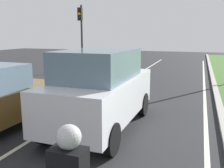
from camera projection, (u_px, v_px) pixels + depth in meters
The scene contains 6 objects.
ground_plane at pixel (127, 90), 12.42m from camera, with size 60.00×60.00×0.00m, color #262628.
lane_line_center at pixel (114, 89), 12.65m from camera, with size 0.12×32.00×0.01m, color silver.
lane_line_right_edge at pixel (205, 96), 11.24m from camera, with size 0.12×32.00×0.01m, color silver.
curb_right at pixel (217, 95), 11.07m from camera, with size 0.24×48.00×0.12m, color #9E9B93.
car_suv_ahead at pixel (101, 89), 7.16m from camera, with size 2.02×4.53×2.28m.
traffic_light_overhead_left at pixel (81, 27), 18.22m from camera, with size 0.32×0.50×4.78m.
Camera 1 is at (3.32, 2.31, 2.69)m, focal length 40.31 mm.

